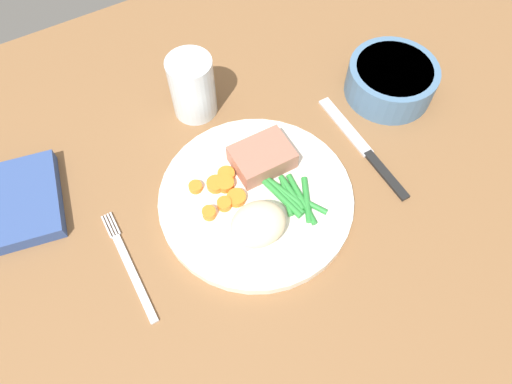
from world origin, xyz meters
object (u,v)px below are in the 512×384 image
(napkin, at_px, (17,203))
(salad_bowl, at_px, (391,79))
(knife, at_px, (364,149))
(fork, at_px, (129,266))
(dinner_plate, at_px, (256,199))
(water_glass, at_px, (193,90))
(meat_portion, at_px, (264,157))

(napkin, bearing_deg, salad_bowl, -8.31)
(knife, relative_size, napkin, 1.54)
(fork, bearing_deg, knife, -0.40)
(knife, bearing_deg, fork, -176.81)
(dinner_plate, height_order, water_glass, water_glass)
(dinner_plate, bearing_deg, meat_portion, 49.40)
(dinner_plate, bearing_deg, napkin, 151.81)
(knife, bearing_deg, dinner_plate, -177.67)
(meat_portion, bearing_deg, dinner_plate, -130.60)
(dinner_plate, distance_m, meat_portion, 0.06)
(fork, bearing_deg, water_glass, 45.33)
(meat_portion, bearing_deg, water_glass, 103.48)
(dinner_plate, height_order, fork, dinner_plate)
(dinner_plate, distance_m, fork, 0.19)
(knife, bearing_deg, water_glass, 136.54)
(dinner_plate, bearing_deg, knife, -0.90)
(fork, relative_size, salad_bowl, 1.22)
(dinner_plate, bearing_deg, water_glass, 89.92)
(napkin, bearing_deg, knife, -18.46)
(meat_portion, height_order, fork, meat_portion)
(fork, distance_m, salad_bowl, 0.47)
(dinner_plate, bearing_deg, fork, -179.21)
(knife, xyz_separation_m, salad_bowl, (0.10, 0.07, 0.03))
(water_glass, xyz_separation_m, salad_bowl, (0.28, -0.12, -0.01))
(dinner_plate, relative_size, meat_portion, 3.28)
(napkin, bearing_deg, dinner_plate, -28.19)
(knife, height_order, salad_bowl, salad_bowl)
(dinner_plate, distance_m, knife, 0.18)
(knife, xyz_separation_m, water_glass, (-0.18, 0.19, 0.04))
(water_glass, bearing_deg, meat_portion, -76.52)
(knife, height_order, water_glass, water_glass)
(fork, relative_size, knife, 0.81)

